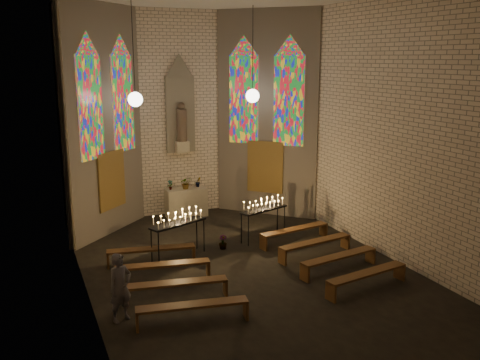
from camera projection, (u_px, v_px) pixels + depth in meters
name	position (u px, v px, depth m)	size (l,w,h in m)	color
floor	(249.00, 273.00, 13.76)	(12.00, 12.00, 0.00)	black
room	(204.00, 116.00, 15.96)	(8.22, 12.43, 7.00)	beige
altar	(186.00, 202.00, 18.55)	(1.40, 0.60, 1.00)	beige
flower_vase_left	(170.00, 185.00, 18.21)	(0.18, 0.12, 0.34)	#4C723F
flower_vase_center	(186.00, 183.00, 18.31)	(0.38, 0.33, 0.43)	#4C723F
flower_vase_right	(198.00, 182.00, 18.63)	(0.20, 0.16, 0.36)	#4C723F
aisle_flower_pot	(223.00, 242.00, 15.42)	(0.23, 0.23, 0.41)	#4C723F
votive_stand_left	(178.00, 220.00, 14.60)	(1.72, 1.01, 1.24)	black
votive_stand_right	(264.00, 206.00, 16.09)	(1.67, 0.90, 1.20)	black
pew_left_0	(151.00, 251.00, 14.28)	(2.35, 0.72, 0.45)	#563518
pew_right_0	(295.00, 231.00, 15.91)	(2.35, 0.72, 0.45)	#563518
pew_left_1	(163.00, 267.00, 13.20)	(2.35, 0.72, 0.45)	#563518
pew_right_1	(315.00, 244.00, 14.83)	(2.35, 0.72, 0.45)	#563518
pew_left_2	(176.00, 285.00, 12.12)	(2.35, 0.72, 0.45)	#563518
pew_right_2	(339.00, 258.00, 13.75)	(2.35, 0.72, 0.45)	#563518
pew_left_3	(192.00, 307.00, 11.04)	(2.35, 0.72, 0.45)	#563518
pew_right_3	(367.00, 275.00, 12.68)	(2.35, 0.72, 0.45)	#563518
visitor	(120.00, 287.00, 11.11)	(0.54, 0.35, 1.47)	#56545F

